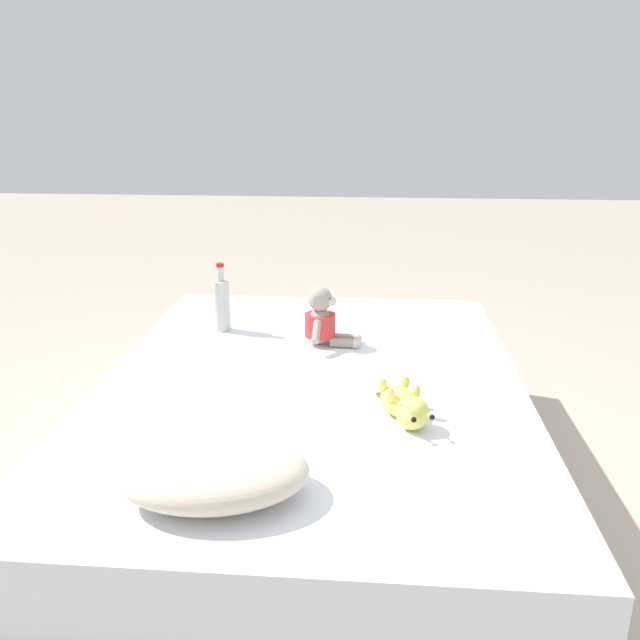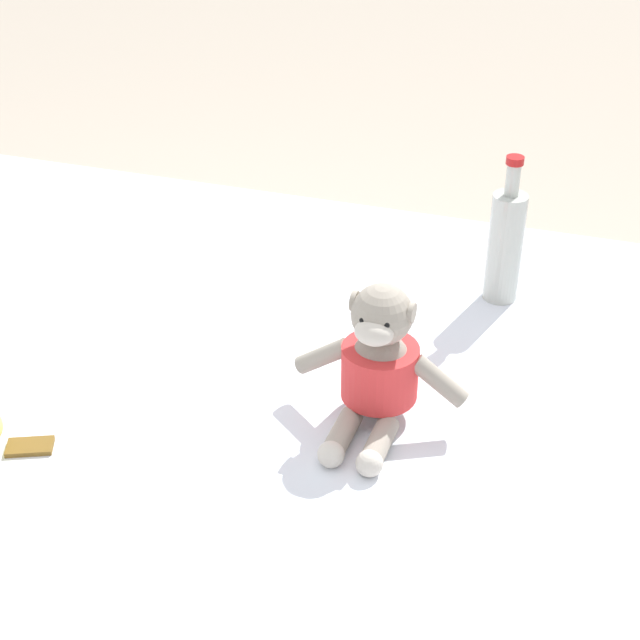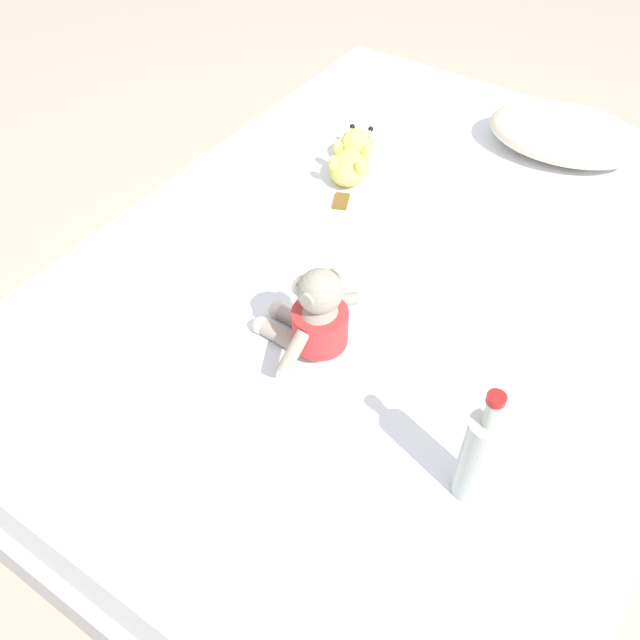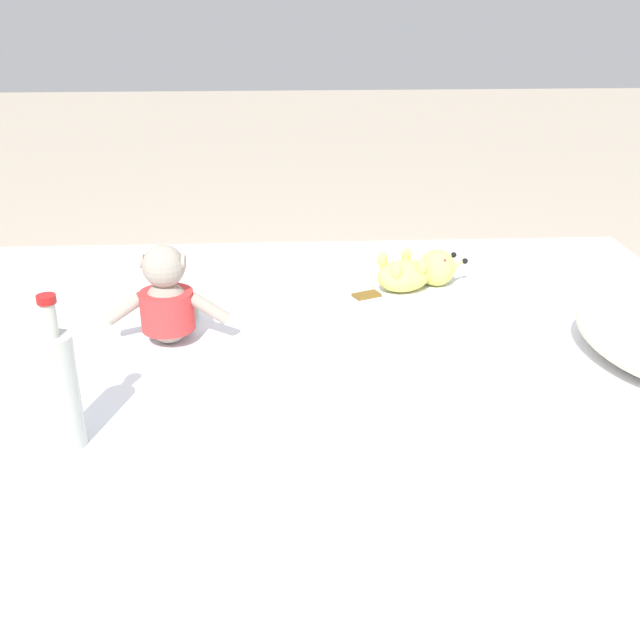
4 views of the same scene
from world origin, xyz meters
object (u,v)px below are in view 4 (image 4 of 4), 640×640
(bed, at_px, (320,424))
(plush_monkey, at_px, (168,302))
(plush_yellow_creature, at_px, (418,271))
(glass_bottle, at_px, (60,388))

(bed, bearing_deg, plush_monkey, -92.78)
(bed, xyz_separation_m, plush_monkey, (-0.02, -0.35, 0.33))
(plush_yellow_creature, relative_size, glass_bottle, 1.11)
(plush_monkey, bearing_deg, bed, 87.22)
(bed, xyz_separation_m, glass_bottle, (0.42, -0.48, 0.35))
(plush_monkey, height_order, glass_bottle, glass_bottle)
(plush_monkey, distance_m, plush_yellow_creature, 0.70)
(plush_yellow_creature, distance_m, glass_bottle, 1.05)
(plush_monkey, distance_m, glass_bottle, 0.45)
(glass_bottle, bearing_deg, plush_monkey, 163.39)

